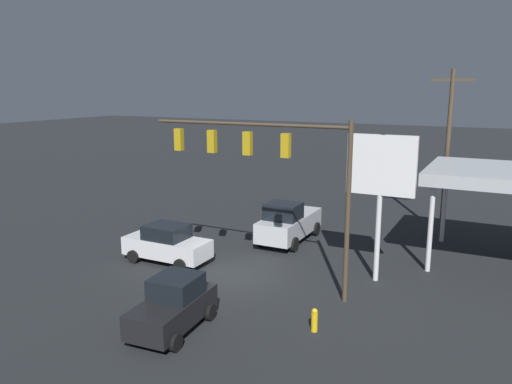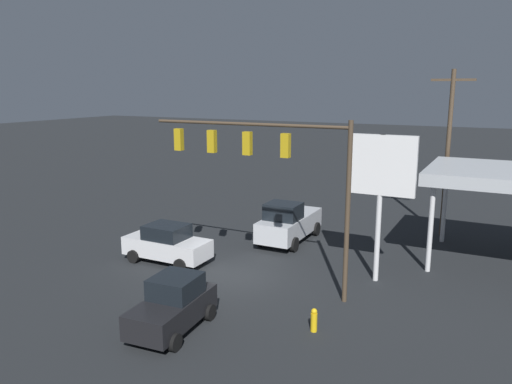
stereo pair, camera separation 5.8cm
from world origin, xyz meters
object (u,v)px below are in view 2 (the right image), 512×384
(hatchback_crossing, at_px, (173,305))
(pickup_parked, at_px, (288,223))
(sedan_waiting, at_px, (167,244))
(fire_hydrant, at_px, (314,320))
(traffic_signal_assembly, at_px, (265,159))
(price_sign, at_px, (381,172))
(utility_pole, at_px, (448,150))

(hatchback_crossing, xyz_separation_m, pickup_parked, (0.51, -11.62, 0.16))
(sedan_waiting, bearing_deg, fire_hydrant, 158.80)
(hatchback_crossing, relative_size, pickup_parked, 0.75)
(hatchback_crossing, height_order, fire_hydrant, hatchback_crossing)
(traffic_signal_assembly, height_order, fire_hydrant, traffic_signal_assembly)
(pickup_parked, relative_size, fire_hydrant, 5.91)
(hatchback_crossing, height_order, sedan_waiting, hatchback_crossing)
(traffic_signal_assembly, distance_m, sedan_waiting, 7.47)
(hatchback_crossing, bearing_deg, sedan_waiting, -145.58)
(traffic_signal_assembly, xyz_separation_m, fire_hydrant, (-3.46, 3.03, -5.25))
(price_sign, distance_m, fire_hydrant, 7.49)
(price_sign, xyz_separation_m, pickup_parked, (5.90, -3.55, -3.90))
(price_sign, distance_m, hatchback_crossing, 10.52)
(sedan_waiting, relative_size, pickup_parked, 0.85)
(pickup_parked, bearing_deg, hatchback_crossing, 2.40)
(hatchback_crossing, distance_m, pickup_parked, 11.64)
(sedan_waiting, xyz_separation_m, pickup_parked, (-4.09, -5.89, 0.16))
(traffic_signal_assembly, xyz_separation_m, hatchback_crossing, (1.15, 5.21, -4.74))
(traffic_signal_assembly, relative_size, hatchback_crossing, 2.36)
(price_sign, distance_m, sedan_waiting, 11.03)
(utility_pole, bearing_deg, hatchback_crossing, 67.26)
(pickup_parked, bearing_deg, utility_pole, 125.01)
(traffic_signal_assembly, bearing_deg, price_sign, -146.03)
(traffic_signal_assembly, relative_size, pickup_parked, 1.78)
(hatchback_crossing, distance_m, fire_hydrant, 5.12)
(price_sign, bearing_deg, utility_pole, -100.99)
(traffic_signal_assembly, xyz_separation_m, pickup_parked, (1.66, -6.41, -4.58))
(price_sign, relative_size, fire_hydrant, 7.57)
(traffic_signal_assembly, height_order, pickup_parked, traffic_signal_assembly)
(sedan_waiting, xyz_separation_m, fire_hydrant, (-9.21, 3.55, -0.51))
(price_sign, bearing_deg, hatchback_crossing, 56.26)
(utility_pole, height_order, fire_hydrant, utility_pole)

